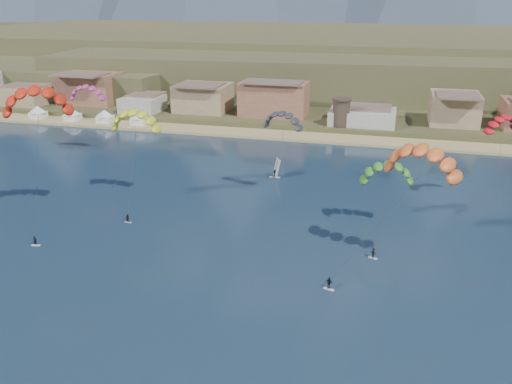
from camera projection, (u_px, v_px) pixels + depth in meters
ground at (185, 370)px, 60.65m from camera, size 2400.00×2400.00×0.00m
beach at (320, 137)px, 156.52m from camera, size 2200.00×12.00×0.90m
land at (382, 32)px, 567.60m from camera, size 2200.00×900.00×4.00m
foothills at (403, 60)px, 262.58m from camera, size 940.00×210.00×18.00m
town at (209, 95)px, 177.79m from camera, size 400.00×24.00×12.00m
watchtower at (341, 112)px, 160.42m from camera, size 5.82×5.82×8.60m
beach_tents at (87, 112)px, 173.44m from camera, size 43.40×6.40×5.00m
kitesurfer_red at (36, 96)px, 91.26m from camera, size 13.25×14.86×26.79m
kitesurfer_yellow at (135, 117)px, 103.76m from camera, size 10.84×13.73×21.09m
kitesurfer_orange at (423, 155)px, 77.18m from camera, size 18.75×15.16×23.41m
kitesurfer_green at (388, 170)px, 93.32m from camera, size 10.37×15.95×16.10m
distant_kite_pink at (87, 90)px, 134.09m from camera, size 9.95×6.80×20.15m
distant_kite_dark at (283, 117)px, 105.06m from camera, size 9.02×6.50×19.93m
distant_kite_red at (503, 121)px, 100.93m from camera, size 8.08×7.71×20.02m
windsurfer at (276, 172)px, 123.04m from camera, size 2.55×2.77×4.45m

